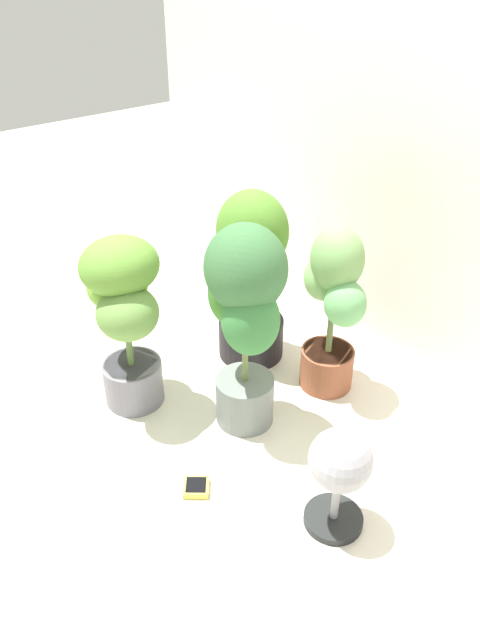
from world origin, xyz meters
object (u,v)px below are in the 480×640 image
at_px(potted_plant_back_left, 251,267).
at_px(potted_plant_center, 244,308).
at_px(potted_plant_front_left, 124,308).
at_px(floor_fan, 340,467).
at_px(potted_plant_back_center, 333,303).
at_px(hygrometer_box, 196,487).

height_order(potted_plant_back_left, potted_plant_center, potted_plant_center).
distance_m(potted_plant_front_left, potted_plant_center, 0.43).
relative_size(potted_plant_front_left, floor_fan, 1.88).
bearing_deg(floor_fan, potted_plant_back_left, 152.86).
relative_size(potted_plant_back_left, potted_plant_back_center, 1.07).
height_order(potted_plant_back_left, potted_plant_back_center, potted_plant_back_left).
relative_size(potted_plant_front_left, hygrometer_box, 6.00).
bearing_deg(potted_plant_back_left, hygrometer_box, -50.37).
relative_size(potted_plant_back_left, floor_fan, 2.01).
xyz_separation_m(potted_plant_back_left, hygrometer_box, (0.49, -0.59, -0.39)).
xyz_separation_m(potted_plant_front_left, potted_plant_center, (0.33, 0.27, 0.07)).
height_order(potted_plant_front_left, floor_fan, potted_plant_front_left).
bearing_deg(potted_plant_center, floor_fan, -6.54).
height_order(potted_plant_center, floor_fan, potted_plant_center).
relative_size(potted_plant_front_left, potted_plant_back_left, 0.94).
bearing_deg(potted_plant_front_left, potted_plant_back_left, 87.79).
relative_size(potted_plant_center, potted_plant_back_center, 1.15).
bearing_deg(floor_fan, potted_plant_back_center, 132.96).
xyz_separation_m(potted_plant_center, hygrometer_box, (0.18, -0.33, -0.47)).
bearing_deg(potted_plant_back_left, potted_plant_center, -40.55).
height_order(potted_plant_center, hygrometer_box, potted_plant_center).
bearing_deg(floor_fan, hygrometer_box, -148.68).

